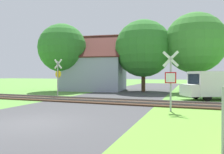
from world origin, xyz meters
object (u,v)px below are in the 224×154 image
object	(u,v)px
house	(95,72)
tree_center	(143,49)
stop_sign_near	(171,78)
mail_truck	(216,84)
crossing_sign_far	(58,75)
tree_right	(195,43)
tree_left	(62,48)

from	to	relation	value
house	tree_center	world-z (taller)	tree_center
stop_sign_near	house	xyz separation A→B (m)	(-10.44, 13.27, 0.43)
stop_sign_near	house	size ratio (longest dim) A/B	0.40
stop_sign_near	mail_truck	bearing A→B (deg)	-108.71
crossing_sign_far	mail_truck	world-z (taller)	crossing_sign_far
house	tree_right	xyz separation A→B (m)	(11.89, 0.16, 3.19)
house	tree_center	distance (m)	6.87
house	mail_truck	xyz separation A→B (m)	(13.34, -6.51, -1.01)
tree_center	mail_truck	distance (m)	10.13
tree_left	tree_right	bearing A→B (deg)	10.48
stop_sign_near	tree_left	bearing A→B (deg)	-33.67
stop_sign_near	tree_center	bearing A→B (deg)	-67.79
tree_center	mail_truck	xyz separation A→B (m)	(7.04, -6.23, -3.76)
tree_left	tree_right	size ratio (longest dim) A/B	0.92
tree_left	tree_right	distance (m)	15.26
tree_center	crossing_sign_far	bearing A→B (deg)	-123.85
tree_center	tree_right	distance (m)	5.63
tree_right	mail_truck	distance (m)	8.01
crossing_sign_far	tree_center	distance (m)	10.88
tree_center	mail_truck	bearing A→B (deg)	-41.51
tree_right	mail_truck	bearing A→B (deg)	-77.74
house	tree_left	world-z (taller)	tree_left
crossing_sign_far	mail_truck	bearing A→B (deg)	19.12
stop_sign_near	tree_right	xyz separation A→B (m)	(1.44, 13.42, 3.62)
tree_right	crossing_sign_far	bearing A→B (deg)	-141.40
crossing_sign_far	house	bearing A→B (deg)	101.39
tree_left	tree_center	distance (m)	9.70
stop_sign_near	mail_truck	distance (m)	7.37
stop_sign_near	crossing_sign_far	distance (m)	10.86
tree_left	tree_center	world-z (taller)	tree_center
tree_right	tree_left	bearing A→B (deg)	-169.52
house	tree_right	world-z (taller)	tree_right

